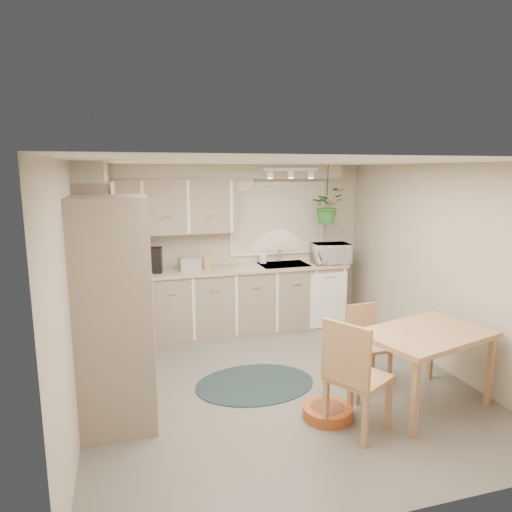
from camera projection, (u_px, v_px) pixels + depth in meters
name	position (u px, v px, depth m)	size (l,w,h in m)	color
floor	(278.00, 382.00, 5.06)	(4.20, 4.20, 0.00)	#5E5B53
ceiling	(280.00, 162.00, 4.62)	(4.20, 4.20, 0.00)	white
wall_back	(233.00, 246.00, 6.82)	(4.00, 0.04, 2.40)	#B0A692
wall_front	(388.00, 351.00, 2.86)	(4.00, 0.04, 2.40)	#B0A692
wall_left	(78.00, 291.00, 4.29)	(0.04, 4.20, 2.40)	#B0A692
wall_right	(439.00, 266.00, 5.39)	(0.04, 4.20, 2.40)	#B0A692
base_cab_left	(117.00, 332.00, 5.34)	(0.60, 1.85, 0.90)	gray
base_cab_back	(225.00, 301.00, 6.62)	(3.60, 0.60, 0.90)	gray
counter_left	(115.00, 293.00, 5.25)	(0.64, 1.89, 0.04)	tan
counter_back	(225.00, 270.00, 6.52)	(3.64, 0.64, 0.04)	tan
oven_stack	(114.00, 315.00, 4.05)	(0.65, 0.65, 2.10)	gray
wall_oven_face	(151.00, 312.00, 4.14)	(0.02, 0.56, 0.58)	white
upper_cab_left	(98.00, 214.00, 5.17)	(0.35, 2.00, 0.75)	gray
upper_cab_back	(165.00, 207.00, 6.27)	(2.00, 0.35, 0.75)	gray
soffit_left	(93.00, 172.00, 5.07)	(0.30, 2.00, 0.20)	#B0A692
soffit_back	(221.00, 172.00, 6.42)	(3.60, 0.30, 0.20)	#B0A692
cooktop	(115.00, 305.00, 4.71)	(0.52, 0.58, 0.02)	white
range_hood	(111.00, 262.00, 4.62)	(0.40, 0.60, 0.14)	white
window_blinds	(278.00, 219.00, 6.91)	(1.40, 0.02, 1.00)	beige
window_frame	(278.00, 218.00, 6.92)	(1.50, 0.02, 1.10)	silver
sink	(284.00, 267.00, 6.78)	(0.70, 0.48, 0.10)	#B0B2B8
dishwasher_front	(329.00, 300.00, 6.74)	(0.58, 0.01, 0.83)	white
track_light_bar	(291.00, 169.00, 6.29)	(0.80, 0.04, 0.04)	white
wall_clock	(243.00, 180.00, 6.65)	(0.30, 0.30, 0.03)	#E6BB51
dining_table	(424.00, 368.00, 4.52)	(1.22, 0.82, 0.77)	tan
chair_left	(359.00, 374.00, 4.06)	(0.49, 0.49, 1.05)	tan
chair_back	(370.00, 345.00, 5.03)	(0.39, 0.39, 0.84)	tan
braided_rug	(255.00, 384.00, 5.01)	(1.32, 0.99, 0.01)	black
pet_bed	(327.00, 412.00, 4.33)	(0.47, 0.47, 0.11)	#A04020
microwave	(331.00, 251.00, 6.84)	(0.54, 0.30, 0.37)	white
soap_bottle	(263.00, 261.00, 6.83)	(0.09, 0.20, 0.09)	white
hanging_plant	(327.00, 209.00, 6.71)	(0.47, 0.52, 0.41)	#2F6C2B
coffee_maker	(155.00, 260.00, 6.23)	(0.19, 0.23, 0.34)	black
toaster	(189.00, 264.00, 6.40)	(0.30, 0.17, 0.18)	#B0B2B8
knife_block	(207.00, 261.00, 6.49)	(0.09, 0.09, 0.20)	tan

